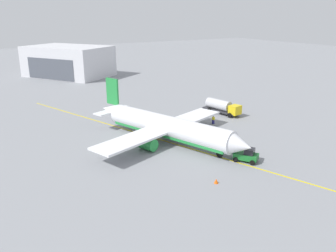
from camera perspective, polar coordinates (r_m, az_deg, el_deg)
ground_plane at (r=61.75m, az=0.00°, el=-2.65°), size 400.00×400.00×0.00m
airplane at (r=61.13m, az=-0.35°, el=-0.16°), size 32.96×29.87×9.79m
fuel_tanker at (r=79.56m, az=8.93°, el=3.21°), size 9.81×4.24×3.15m
pushback_tug at (r=54.87m, az=12.86°, el=-4.73°), size 4.12×3.72×2.20m
refueling_worker at (r=72.28m, az=7.49°, el=1.01°), size 0.53×0.38×1.71m
safety_cone_nose at (r=47.64m, az=7.96°, el=-8.99°), size 0.60×0.60×0.67m
distant_hangar at (r=132.29m, az=-16.12°, el=10.24°), size 34.31×30.92×10.70m
taxi_line_marking at (r=61.75m, az=0.00°, el=-2.64°), size 82.90×28.10×0.01m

